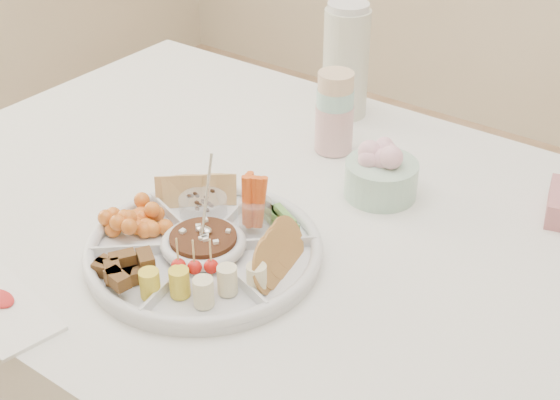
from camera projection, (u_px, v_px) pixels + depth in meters
The scene contains 12 objects.
dining_table at pixel (282, 369), 1.59m from camera, with size 1.52×1.02×0.76m, color white.
party_tray at pixel (204, 247), 1.26m from camera, with size 0.38×0.38×0.04m, color silver.
bean_dip at pixel (204, 243), 1.26m from camera, with size 0.11×0.11×0.04m, color #351C09.
tortillas at pixel (276, 257), 1.20m from camera, with size 0.10×0.10×0.06m, color #AE6B45, non-canonical shape.
carrot_cucumber at pixel (270, 201), 1.30m from camera, with size 0.11×0.11×0.10m, color #ED5B1C, non-canonical shape.
pita_raisins at pixel (203, 194), 1.36m from camera, with size 0.11×0.11×0.06m, color #EEC18E, non-canonical shape.
cherries at pixel (136, 221), 1.30m from camera, with size 0.12×0.12×0.05m, color orange, non-canonical shape.
granola_chunks at pixel (130, 269), 1.19m from camera, with size 0.10×0.10×0.05m, color brown, non-canonical shape.
banana_tomato at pixel (203, 279), 1.13m from camera, with size 0.10×0.10×0.08m, color #FFFA83, non-canonical shape.
cup_stack at pixel (335, 102), 1.53m from camera, with size 0.08×0.08×0.21m, color beige.
thermos at pixel (346, 59), 1.66m from camera, with size 0.10×0.10×0.25m, color beige.
flower_bowl at pixel (382, 171), 1.41m from camera, with size 0.13×0.13×0.10m, color #9AD9B6.
Camera 1 is at (0.68, -0.93, 1.52)m, focal length 50.00 mm.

